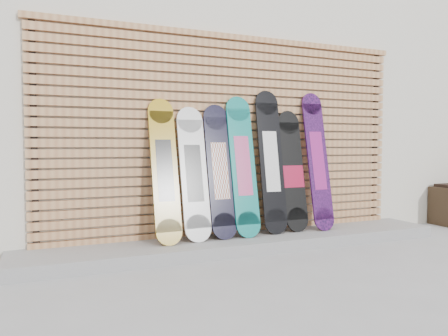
{
  "coord_description": "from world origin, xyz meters",
  "views": [
    {
      "loc": [
        -2.15,
        -3.42,
        1.09
      ],
      "look_at": [
        -0.36,
        0.75,
        0.85
      ],
      "focal_mm": 35.0,
      "sensor_mm": 36.0,
      "label": 1
    }
  ],
  "objects_px": {
    "snowboard_1": "(194,173)",
    "snowboard_3": "(243,166)",
    "snowboard_0": "(165,170)",
    "snowboard_6": "(318,161)",
    "snowboard_2": "(220,171)",
    "snowboard_4": "(271,161)",
    "snowboard_5": "(293,171)"
  },
  "relations": [
    {
      "from": "snowboard_1",
      "to": "snowboard_3",
      "type": "height_order",
      "value": "snowboard_3"
    },
    {
      "from": "snowboard_0",
      "to": "snowboard_6",
      "type": "height_order",
      "value": "snowboard_6"
    },
    {
      "from": "snowboard_0",
      "to": "snowboard_1",
      "type": "relative_size",
      "value": 1.05
    },
    {
      "from": "snowboard_2",
      "to": "snowboard_3",
      "type": "bearing_deg",
      "value": -2.04
    },
    {
      "from": "snowboard_1",
      "to": "snowboard_2",
      "type": "distance_m",
      "value": 0.29
    },
    {
      "from": "snowboard_4",
      "to": "snowboard_6",
      "type": "bearing_deg",
      "value": -2.18
    },
    {
      "from": "snowboard_4",
      "to": "snowboard_6",
      "type": "xyz_separation_m",
      "value": [
        0.6,
        -0.02,
        0.0
      ]
    },
    {
      "from": "snowboard_6",
      "to": "snowboard_5",
      "type": "bearing_deg",
      "value": 174.73
    },
    {
      "from": "snowboard_0",
      "to": "snowboard_2",
      "type": "bearing_deg",
      "value": 1.7
    },
    {
      "from": "snowboard_0",
      "to": "snowboard_4",
      "type": "distance_m",
      "value": 1.22
    },
    {
      "from": "snowboard_6",
      "to": "snowboard_0",
      "type": "bearing_deg",
      "value": -179.74
    },
    {
      "from": "snowboard_3",
      "to": "snowboard_5",
      "type": "bearing_deg",
      "value": 2.6
    },
    {
      "from": "snowboard_0",
      "to": "snowboard_1",
      "type": "height_order",
      "value": "snowboard_0"
    },
    {
      "from": "snowboard_1",
      "to": "snowboard_2",
      "type": "relative_size",
      "value": 0.98
    },
    {
      "from": "snowboard_3",
      "to": "snowboard_4",
      "type": "relative_size",
      "value": 0.95
    },
    {
      "from": "snowboard_1",
      "to": "snowboard_6",
      "type": "height_order",
      "value": "snowboard_6"
    },
    {
      "from": "snowboard_2",
      "to": "snowboard_4",
      "type": "bearing_deg",
      "value": 1.25
    },
    {
      "from": "snowboard_6",
      "to": "snowboard_2",
      "type": "bearing_deg",
      "value": 179.56
    },
    {
      "from": "snowboard_2",
      "to": "snowboard_3",
      "type": "height_order",
      "value": "snowboard_3"
    },
    {
      "from": "snowboard_4",
      "to": "snowboard_5",
      "type": "bearing_deg",
      "value": 1.27
    },
    {
      "from": "snowboard_4",
      "to": "snowboard_2",
      "type": "bearing_deg",
      "value": -178.75
    },
    {
      "from": "snowboard_2",
      "to": "snowboard_6",
      "type": "height_order",
      "value": "snowboard_6"
    },
    {
      "from": "snowboard_5",
      "to": "snowboard_6",
      "type": "distance_m",
      "value": 0.34
    },
    {
      "from": "snowboard_0",
      "to": "snowboard_3",
      "type": "relative_size",
      "value": 0.96
    },
    {
      "from": "snowboard_3",
      "to": "snowboard_5",
      "type": "distance_m",
      "value": 0.65
    },
    {
      "from": "snowboard_0",
      "to": "snowboard_2",
      "type": "height_order",
      "value": "snowboard_0"
    },
    {
      "from": "snowboard_2",
      "to": "snowboard_1",
      "type": "bearing_deg",
      "value": -179.01
    },
    {
      "from": "snowboard_3",
      "to": "snowboard_6",
      "type": "relative_size",
      "value": 0.95
    },
    {
      "from": "snowboard_3",
      "to": "snowboard_4",
      "type": "xyz_separation_m",
      "value": [
        0.36,
        0.02,
        0.04
      ]
    },
    {
      "from": "snowboard_1",
      "to": "snowboard_2",
      "type": "bearing_deg",
      "value": 0.99
    },
    {
      "from": "snowboard_4",
      "to": "snowboard_6",
      "type": "relative_size",
      "value": 1.0
    },
    {
      "from": "snowboard_0",
      "to": "snowboard_6",
      "type": "distance_m",
      "value": 1.82
    }
  ]
}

